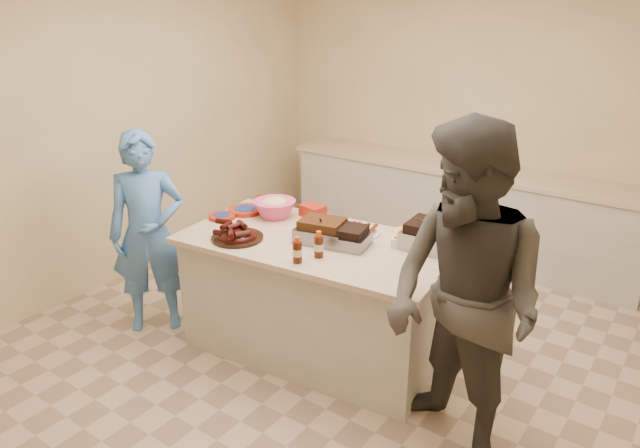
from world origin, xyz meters
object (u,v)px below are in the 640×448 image
Objects in this scene: bbq_bottle_a at (298,262)px; guest_blue at (159,324)px; bbq_bottle_b at (319,257)px; rib_platter at (238,239)px; plastic_cup at (262,206)px; island at (316,348)px; coleslaw_bowl at (275,217)px; roasting_pan at (427,247)px; mustard_bottle at (309,229)px.

guest_blue is at bearing -175.96° from bbq_bottle_a.
bbq_bottle_b reaches higher than guest_blue.
plastic_cup is (-0.31, 0.61, 0.00)m from rib_platter.
coleslaw_bowl reaches higher than island.
bbq_bottle_a reaches higher than plastic_cup.
roasting_pan is at bearing 20.08° from island.
roasting_pan is 0.86m from mustard_bottle.
guest_blue is at bearing -170.32° from bbq_bottle_b.
coleslaw_bowl is 1.83× the size of bbq_bottle_b.
coleslaw_bowl is 0.21× the size of guest_blue.
plastic_cup is at bearing 142.79° from bbq_bottle_a.
bbq_bottle_a reaches higher than rib_platter.
rib_platter is 2.04× the size of bbq_bottle_b.
rib_platter is at bearing -152.17° from island.
roasting_pan is 0.89m from bbq_bottle_a.
guest_blue is (-1.07, -0.59, -0.87)m from mustard_bottle.
island reaches higher than guest_blue.
coleslaw_bowl is at bearing 173.16° from mustard_bottle.
coleslaw_bowl is (-0.07, 0.48, 0.00)m from rib_platter.
bbq_bottle_a reaches higher than guest_blue.
roasting_pan is 1.20m from coleslaw_bowl.
mustard_bottle is at bearing -170.23° from roasting_pan.
rib_platter is 2.75× the size of mustard_bottle.
plastic_cup is (-0.24, 0.13, 0.00)m from coleslaw_bowl.
guest_blue is (-1.40, -0.24, -0.87)m from bbq_bottle_b.
bbq_bottle_a is (0.12, -0.36, 0.87)m from island.
roasting_pan is 0.74m from bbq_bottle_b.
bbq_bottle_b is 1.67m from guest_blue.
roasting_pan is 1.74× the size of bbq_bottle_b.
island is at bearing 34.18° from rib_platter.
bbq_bottle_b reaches higher than bbq_bottle_a.
rib_platter is 0.23× the size of guest_blue.
plastic_cup is 1.25m from guest_blue.
bbq_bottle_b is at bearing -29.10° from plastic_cup.
island is 1.03m from coleslaw_bowl.
plastic_cup is (-0.88, 0.66, 0.00)m from bbq_bottle_a.
mustard_bottle is at bearing 133.91° from bbq_bottle_b.
bbq_bottle_b is 1.07m from plastic_cup.
coleslaw_bowl is at bearing 154.38° from island.
roasting_pan is (1.12, 0.64, 0.00)m from rib_platter.
bbq_bottle_a is 0.99× the size of bbq_bottle_b.
rib_platter is at bearing -63.12° from plastic_cup.
roasting_pan is at bearing -24.01° from guest_blue.
coleslaw_bowl is 0.27m from plastic_cup.
coleslaw_bowl is at bearing -4.74° from guest_blue.
coleslaw_bowl reaches higher than plastic_cup.
bbq_bottle_b is at bearing -135.54° from roasting_pan.
bbq_bottle_a is 1.84× the size of plastic_cup.
roasting_pan is 0.95× the size of coleslaw_bowl.
roasting_pan reaches higher than island.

